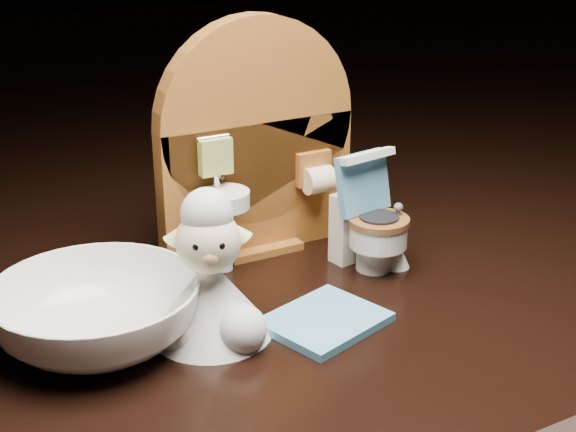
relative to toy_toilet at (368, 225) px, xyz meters
The scene contains 6 objects.
backdrop_panel 0.08m from the toy_toilet, 131.62° to the left, with size 0.13×0.05×0.15m.
toy_toilet is the anchor object (origin of this frame).
bath_mat 0.08m from the toy_toilet, 140.06° to the right, with size 0.06×0.05×0.00m, color #5498C0.
toilet_brush 0.02m from the toy_toilet, 36.10° to the right, with size 0.02×0.02×0.04m.
plush_lamb 0.12m from the toy_toilet, 164.82° to the right, with size 0.06×0.07×0.08m.
ceramic_bowl 0.17m from the toy_toilet, behind, with size 0.11×0.11×0.03m, color white.
Camera 1 is at (-0.21, -0.37, 0.22)m, focal length 50.00 mm.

